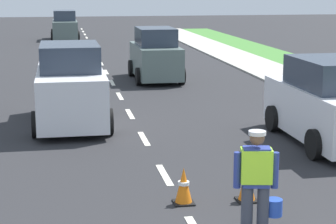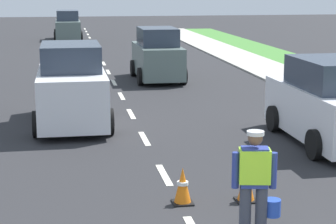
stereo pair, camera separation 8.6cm
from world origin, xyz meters
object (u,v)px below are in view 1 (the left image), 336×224
object	(u,v)px
traffic_cone_far	(247,184)
car_oncoming_third	(65,26)
traffic_cone_near	(184,186)
car_oncoming_lead	(71,88)
car_parked_curbside	(328,104)
road_worker	(257,179)
car_outgoing_far	(155,56)

from	to	relation	value
traffic_cone_far	car_oncoming_third	world-z (taller)	car_oncoming_third
traffic_cone_near	car_oncoming_third	xyz separation A→B (m)	(-1.61, 33.13, 0.62)
traffic_cone_near	car_oncoming_lead	xyz separation A→B (m)	(-1.79, 6.58, 0.71)
car_parked_curbside	car_oncoming_lead	xyz separation A→B (m)	(-6.05, 3.07, 0.07)
car_parked_curbside	traffic_cone_far	bearing A→B (deg)	-131.20
traffic_cone_near	traffic_cone_far	world-z (taller)	traffic_cone_near
road_worker	car_oncoming_lead	bearing A→B (deg)	107.37
car_oncoming_lead	car_oncoming_third	xyz separation A→B (m)	(0.18, 26.55, -0.08)
traffic_cone_far	car_oncoming_lead	distance (m)	7.30
car_outgoing_far	car_oncoming_third	bearing A→B (deg)	99.93
car_oncoming_lead	traffic_cone_far	bearing A→B (deg)	-66.32
traffic_cone_far	car_oncoming_third	bearing A→B (deg)	94.71
car_oncoming_lead	car_oncoming_third	size ratio (longest dim) A/B	0.96
car_parked_curbside	car_oncoming_third	distance (m)	30.20
traffic_cone_far	car_parked_curbside	bearing A→B (deg)	48.80
traffic_cone_near	car_parked_curbside	size ratio (longest dim) A/B	0.15
traffic_cone_near	car_outgoing_far	bearing A→B (deg)	82.97
traffic_cone_far	car_parked_curbside	world-z (taller)	car_parked_curbside
car_outgoing_far	traffic_cone_far	bearing A→B (deg)	-92.43
road_worker	traffic_cone_far	bearing A→B (deg)	77.47
traffic_cone_far	car_oncoming_lead	bearing A→B (deg)	113.68
car_parked_curbside	car_outgoing_far	bearing A→B (deg)	103.52
traffic_cone_near	car_oncoming_third	size ratio (longest dim) A/B	0.15
road_worker	traffic_cone_near	world-z (taller)	road_worker
traffic_cone_far	car_parked_curbside	xyz separation A→B (m)	(3.14, 3.58, 0.64)
traffic_cone_near	car_outgoing_far	size ratio (longest dim) A/B	0.17
road_worker	car_oncoming_third	xyz separation A→B (m)	(-2.39, 34.77, 0.01)
car_oncoming_third	road_worker	bearing A→B (deg)	-86.07
traffic_cone_near	traffic_cone_far	size ratio (longest dim) A/B	1.03
car_oncoming_third	traffic_cone_near	bearing A→B (deg)	-87.22
traffic_cone_far	car_parked_curbside	size ratio (longest dim) A/B	0.15
traffic_cone_far	car_outgoing_far	xyz separation A→B (m)	(0.60, 14.12, 0.66)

